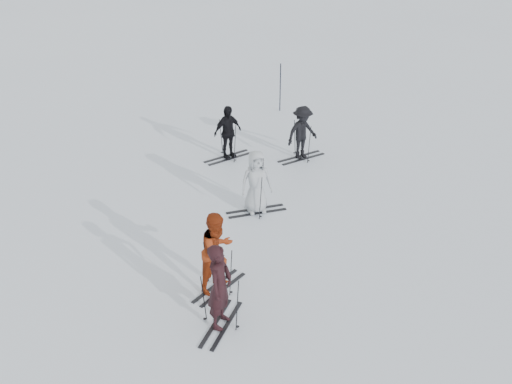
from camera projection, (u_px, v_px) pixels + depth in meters
ground at (235, 240)px, 15.08m from camera, size 120.00×120.00×0.00m
skier_near_dark at (220, 287)px, 11.63m from camera, size 0.63×0.80×1.93m
skier_red at (218, 253)px, 12.76m from camera, size 0.77×0.97×1.94m
skier_grey at (256, 183)px, 16.02m from camera, size 1.03×1.08×1.86m
skier_uphill_left at (228, 133)px, 19.45m from camera, size 0.78×1.17×1.85m
skier_uphill_far at (302, 133)px, 19.42m from camera, size 1.10×1.37×1.85m
skis_near_dark at (220, 301)px, 11.79m from camera, size 1.86×1.29×1.23m
skis_red at (218, 267)px, 12.94m from camera, size 1.66×0.92×1.18m
skis_grey at (256, 192)px, 16.15m from camera, size 1.98×1.84×1.30m
skis_uphill_left at (228, 139)px, 19.56m from camera, size 2.09×1.54×1.36m
skis_uphill_far at (302, 140)px, 19.54m from camera, size 2.07×1.61×1.34m
piste_marker at (280, 87)px, 23.85m from camera, size 0.06×0.06×2.02m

